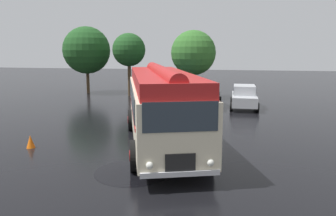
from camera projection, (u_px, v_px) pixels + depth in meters
name	position (u px, v px, depth m)	size (l,w,h in m)	color
ground_plane	(161.00, 150.00, 13.78)	(120.00, 120.00, 0.00)	black
vintage_bus	(161.00, 103.00, 14.26)	(5.57, 10.34, 3.49)	beige
car_near_left	(171.00, 94.00, 25.08)	(2.37, 4.39, 1.66)	navy
car_mid_left	(208.00, 96.00, 24.23)	(1.99, 4.22, 1.66)	black
car_mid_right	(244.00, 97.00, 23.72)	(1.97, 4.20, 1.66)	#B7BABF
tree_far_left	(87.00, 50.00, 31.74)	(4.55, 4.55, 6.46)	#4C3823
tree_left_of_centre	(129.00, 50.00, 29.90)	(3.02, 3.02, 5.73)	#4C3823
tree_centre	(195.00, 53.00, 28.33)	(3.89, 3.89, 5.90)	#4C3823
traffic_cone	(31.00, 142.00, 14.07)	(0.36, 0.36, 0.55)	orange
puddle_patch	(132.00, 172.00, 11.27)	(2.60, 2.60, 0.01)	black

